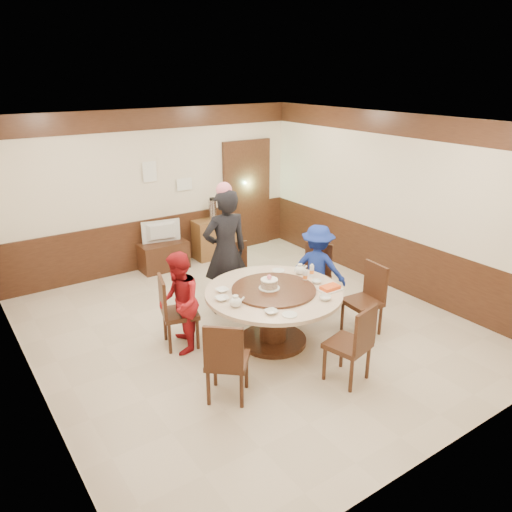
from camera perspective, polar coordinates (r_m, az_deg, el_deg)
room at (r=6.62m, az=-0.71°, el=-0.03°), size 6.00×6.04×2.84m
banquet_table at (r=6.49m, az=2.01°, el=-5.72°), size 1.77×1.77×0.78m
chair_0 at (r=7.58m, az=6.63°, el=-3.71°), size 0.61×0.61×0.97m
chair_1 at (r=7.58m, az=-2.20°, el=-3.58°), size 0.56×0.56×0.97m
chair_2 at (r=6.61m, az=-8.80°, el=-7.65°), size 0.55×0.54×0.97m
chair_3 at (r=5.58m, az=-3.29°, el=-13.23°), size 0.62×0.62×0.97m
chair_4 at (r=5.95m, az=10.52°, el=-11.25°), size 0.53×0.54×0.97m
chair_5 at (r=7.00m, az=12.12°, el=-6.24°), size 0.48×0.47×0.97m
person_standing at (r=7.21m, az=-3.51°, el=0.46°), size 0.73×0.53×1.87m
person_red at (r=6.35m, az=-8.76°, el=-5.33°), size 0.71×0.79×1.32m
person_blue at (r=7.40m, az=7.00°, el=-1.38°), size 0.91×0.97×1.32m
birthday_cake at (r=6.36m, az=1.53°, el=-3.17°), size 0.27×0.27×0.19m
teapot_left at (r=5.96m, az=-2.35°, el=-5.28°), size 0.17×0.15×0.13m
teapot_right at (r=6.91m, az=5.02°, el=-1.59°), size 0.17×0.15×0.13m
bowl_0 at (r=6.37m, az=-3.88°, el=-3.92°), size 0.16×0.16×0.04m
bowl_1 at (r=6.20m, az=7.89°, el=-4.78°), size 0.15×0.15×0.05m
bowl_2 at (r=5.82m, az=1.74°, el=-6.39°), size 0.15×0.15×0.04m
bowl_3 at (r=6.65m, az=6.93°, el=-2.93°), size 0.13×0.13×0.04m
bowl_4 at (r=6.15m, az=-3.91°, el=-4.88°), size 0.16×0.16×0.04m
saucer_near at (r=5.79m, az=3.86°, el=-6.70°), size 0.18×0.18×0.01m
saucer_far at (r=7.01m, az=2.58°, el=-1.67°), size 0.18×0.18×0.01m
shrimp_platter at (r=6.46m, az=8.47°, el=-3.67°), size 0.30×0.20×0.06m
bottle_0 at (r=6.66m, az=5.65°, el=-2.30°), size 0.06×0.06×0.16m
bottle_1 at (r=6.83m, az=6.39°, el=-1.71°), size 0.06×0.06×0.16m
tv_stand at (r=9.15m, az=-10.51°, el=0.02°), size 0.85×0.45×0.50m
television at (r=9.00m, az=-10.70°, el=2.70°), size 0.69×0.21×0.40m
side_cabinet at (r=9.58m, az=-4.79°, el=2.05°), size 0.80×0.40×0.75m
thermos at (r=9.41m, az=-5.00°, el=5.29°), size 0.15×0.15×0.38m
notice_left at (r=8.91m, az=-12.05°, el=9.41°), size 0.25×0.00×0.35m
notice_right at (r=9.23m, az=-8.17°, el=8.12°), size 0.30×0.00×0.22m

